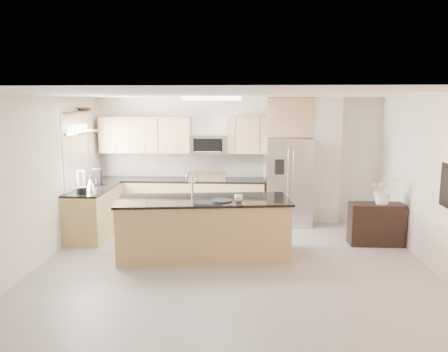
# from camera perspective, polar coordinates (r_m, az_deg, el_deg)

# --- Properties ---
(floor) EXTENTS (6.50, 6.50, 0.00)m
(floor) POSITION_cam_1_polar(r_m,az_deg,el_deg) (6.50, 1.00, -12.98)
(floor) COLOR #9E9C96
(floor) RESTS_ON ground
(ceiling) EXTENTS (6.00, 6.50, 0.02)m
(ceiling) POSITION_cam_1_polar(r_m,az_deg,el_deg) (6.01, 1.07, 10.57)
(ceiling) COLOR white
(ceiling) RESTS_ON wall_back
(wall_back) EXTENTS (6.00, 0.02, 2.60)m
(wall_back) POSITION_cam_1_polar(r_m,az_deg,el_deg) (9.33, 1.79, 2.21)
(wall_back) COLOR silver
(wall_back) RESTS_ON floor
(wall_front) EXTENTS (6.00, 0.02, 2.60)m
(wall_front) POSITION_cam_1_polar(r_m,az_deg,el_deg) (3.01, -1.39, -13.81)
(wall_front) COLOR silver
(wall_front) RESTS_ON floor
(wall_left) EXTENTS (0.02, 6.50, 2.60)m
(wall_left) POSITION_cam_1_polar(r_m,az_deg,el_deg) (6.92, -24.65, -1.26)
(wall_left) COLOR silver
(wall_left) RESTS_ON floor
(back_counter) EXTENTS (3.55, 0.66, 1.44)m
(back_counter) POSITION_cam_1_polar(r_m,az_deg,el_deg) (9.27, -5.88, -3.08)
(back_counter) COLOR tan
(back_counter) RESTS_ON floor
(left_counter) EXTENTS (0.66, 1.50, 0.92)m
(left_counter) POSITION_cam_1_polar(r_m,az_deg,el_deg) (8.62, -16.63, -4.50)
(left_counter) COLOR tan
(left_counter) RESTS_ON floor
(range) EXTENTS (0.76, 0.64, 1.14)m
(range) POSITION_cam_1_polar(r_m,az_deg,el_deg) (9.19, -2.04, -3.15)
(range) COLOR black
(range) RESTS_ON floor
(upper_cabinets) EXTENTS (3.50, 0.33, 0.75)m
(upper_cabinets) POSITION_cam_1_polar(r_m,az_deg,el_deg) (9.24, -6.35, 5.35)
(upper_cabinets) COLOR tan
(upper_cabinets) RESTS_ON wall_back
(microwave) EXTENTS (0.76, 0.40, 0.40)m
(microwave) POSITION_cam_1_polar(r_m,az_deg,el_deg) (9.13, -2.01, 4.13)
(microwave) COLOR #ACACAF
(microwave) RESTS_ON upper_cabinets
(refrigerator) EXTENTS (0.92, 0.78, 1.78)m
(refrigerator) POSITION_cam_1_polar(r_m,az_deg,el_deg) (9.06, 8.43, -0.73)
(refrigerator) COLOR #ACACAF
(refrigerator) RESTS_ON floor
(partition_column) EXTENTS (0.60, 0.30, 2.60)m
(partition_column) POSITION_cam_1_polar(r_m,az_deg,el_deg) (9.32, 13.03, 1.96)
(partition_column) COLOR beige
(partition_column) RESTS_ON floor
(window) EXTENTS (0.04, 1.15, 1.65)m
(window) POSITION_cam_1_polar(r_m,az_deg,el_deg) (8.52, -18.92, 3.37)
(window) COLOR white
(window) RESTS_ON wall_left
(shelf_lower) EXTENTS (0.30, 1.20, 0.04)m
(shelf_lower) POSITION_cam_1_polar(r_m,az_deg,el_deg) (8.54, -17.99, 5.45)
(shelf_lower) COLOR olive
(shelf_lower) RESTS_ON wall_left
(shelf_upper) EXTENTS (0.30, 1.20, 0.04)m
(shelf_upper) POSITION_cam_1_polar(r_m,az_deg,el_deg) (8.53, -18.12, 7.93)
(shelf_upper) COLOR olive
(shelf_upper) RESTS_ON wall_left
(ceiling_fixture) EXTENTS (1.00, 0.50, 0.06)m
(ceiling_fixture) POSITION_cam_1_polar(r_m,az_deg,el_deg) (7.63, -1.53, 10.06)
(ceiling_fixture) COLOR white
(ceiling_fixture) RESTS_ON ceiling
(island) EXTENTS (2.88, 1.33, 1.38)m
(island) POSITION_cam_1_polar(r_m,az_deg,el_deg) (7.18, -2.66, -6.73)
(island) COLOR tan
(island) RESTS_ON floor
(credenza) EXTENTS (0.94, 0.40, 0.74)m
(credenza) POSITION_cam_1_polar(r_m,az_deg,el_deg) (8.22, 19.24, -5.95)
(credenza) COLOR black
(credenza) RESTS_ON floor
(cup) EXTENTS (0.16, 0.16, 0.10)m
(cup) POSITION_cam_1_polar(r_m,az_deg,el_deg) (6.88, 1.92, -2.90)
(cup) COLOR white
(cup) RESTS_ON island
(platter) EXTENTS (0.37, 0.37, 0.02)m
(platter) POSITION_cam_1_polar(r_m,az_deg,el_deg) (6.90, -0.32, -3.23)
(platter) COLOR black
(platter) RESTS_ON island
(blender) EXTENTS (0.18, 0.18, 0.41)m
(blender) POSITION_cam_1_polar(r_m,az_deg,el_deg) (7.99, -18.15, -0.99)
(blender) COLOR black
(blender) RESTS_ON left_counter
(kettle) EXTENTS (0.21, 0.21, 0.26)m
(kettle) POSITION_cam_1_polar(r_m,az_deg,el_deg) (8.27, -17.02, -1.02)
(kettle) COLOR #ACACAF
(kettle) RESTS_ON left_counter
(coffee_maker) EXTENTS (0.20, 0.23, 0.31)m
(coffee_maker) POSITION_cam_1_polar(r_m,az_deg,el_deg) (8.78, -16.27, -0.17)
(coffee_maker) COLOR black
(coffee_maker) RESTS_ON left_counter
(bowl) EXTENTS (0.46, 0.46, 0.09)m
(bowl) POSITION_cam_1_polar(r_m,az_deg,el_deg) (8.71, -17.68, 8.38)
(bowl) COLOR #ACACAF
(bowl) RESTS_ON shelf_upper
(flower_vase) EXTENTS (0.72, 0.64, 0.74)m
(flower_vase) POSITION_cam_1_polar(r_m,az_deg,el_deg) (8.06, 20.19, -0.89)
(flower_vase) COLOR white
(flower_vase) RESTS_ON credenza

